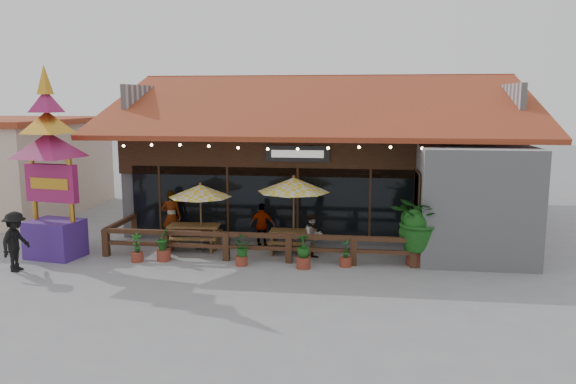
# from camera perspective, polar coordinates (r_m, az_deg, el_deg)

# --- Properties ---
(ground) EXTENTS (100.00, 100.00, 0.00)m
(ground) POSITION_cam_1_polar(r_m,az_deg,el_deg) (18.07, 1.88, -6.81)
(ground) COLOR gray
(ground) RESTS_ON ground
(restaurant_building) EXTENTS (15.50, 14.73, 6.09)m
(restaurant_building) POSITION_cam_1_polar(r_m,az_deg,el_deg) (24.10, 4.08, 2.58)
(restaurant_building) COLOR #A8A8AD
(restaurant_building) RESTS_ON ground
(patio_railing) EXTENTS (10.00, 2.60, 0.92)m
(patio_railing) POSITION_cam_1_polar(r_m,az_deg,el_deg) (18.01, -5.37, -4.88)
(patio_railing) COLOR #462B19
(patio_railing) RESTS_ON ground
(umbrella_left) EXTENTS (2.52, 2.52, 2.28)m
(umbrella_left) POSITION_cam_1_polar(r_m,az_deg,el_deg) (19.11, -8.90, 0.09)
(umbrella_left) COLOR brown
(umbrella_left) RESTS_ON ground
(umbrella_right) EXTENTS (2.43, 2.43, 2.58)m
(umbrella_right) POSITION_cam_1_polar(r_m,az_deg,el_deg) (18.52, 0.58, 0.71)
(umbrella_right) COLOR brown
(umbrella_right) RESTS_ON ground
(picnic_table_left) EXTENTS (1.84, 1.62, 0.83)m
(picnic_table_left) POSITION_cam_1_polar(r_m,az_deg,el_deg) (19.44, -9.50, -4.08)
(picnic_table_left) COLOR brown
(picnic_table_left) RESTS_ON ground
(picnic_table_right) EXTENTS (1.54, 1.33, 0.74)m
(picnic_table_right) POSITION_cam_1_polar(r_m,az_deg,el_deg) (18.74, 0.51, -4.64)
(picnic_table_right) COLOR brown
(picnic_table_right) RESTS_ON ground
(thai_sign_tower) EXTENTS (2.80, 2.80, 6.56)m
(thai_sign_tower) POSITION_cam_1_polar(r_m,az_deg,el_deg) (19.17, -23.08, 3.93)
(thai_sign_tower) COLOR #43217B
(thai_sign_tower) RESTS_ON ground
(tropical_plant) EXTENTS (2.23, 2.32, 2.47)m
(tropical_plant) POSITION_cam_1_polar(r_m,az_deg,el_deg) (17.54, 13.17, -2.79)
(tropical_plant) COLOR maroon
(tropical_plant) RESTS_ON ground
(diner_a) EXTENTS (0.73, 0.51, 1.90)m
(diner_a) POSITION_cam_1_polar(r_m,az_deg,el_deg) (20.26, -11.75, -2.47)
(diner_a) COLOR #3D2113
(diner_a) RESTS_ON ground
(diner_b) EXTENTS (0.88, 0.88, 1.44)m
(diner_b) POSITION_cam_1_polar(r_m,az_deg,el_deg) (17.95, 2.56, -4.54)
(diner_b) COLOR #3D2113
(diner_b) RESTS_ON ground
(diner_c) EXTENTS (0.93, 0.46, 1.53)m
(diner_c) POSITION_cam_1_polar(r_m,az_deg,el_deg) (19.34, -2.63, -3.40)
(diner_c) COLOR #3D2113
(diner_c) RESTS_ON ground
(pedestrian) EXTENTS (0.67, 1.16, 1.79)m
(pedestrian) POSITION_cam_1_polar(r_m,az_deg,el_deg) (18.44, -25.95, -4.55)
(pedestrian) COLOR black
(pedestrian) RESTS_ON ground
(planter_a) EXTENTS (0.38, 0.38, 0.92)m
(planter_a) POSITION_cam_1_polar(r_m,az_deg,el_deg) (18.29, -15.10, -5.68)
(planter_a) COLOR maroon
(planter_a) RESTS_ON ground
(planter_b) EXTENTS (0.46, 0.50, 1.08)m
(planter_b) POSITION_cam_1_polar(r_m,az_deg,el_deg) (18.18, -12.54, -5.33)
(planter_b) COLOR maroon
(planter_b) RESTS_ON ground
(planter_c) EXTENTS (0.71, 0.67, 0.90)m
(planter_c) POSITION_cam_1_polar(r_m,az_deg,el_deg) (17.29, -4.76, -5.83)
(planter_c) COLOR maroon
(planter_c) RESTS_ON ground
(planter_d) EXTENTS (0.50, 0.50, 1.06)m
(planter_d) POSITION_cam_1_polar(r_m,az_deg,el_deg) (16.96, 1.59, -6.10)
(planter_d) COLOR maroon
(planter_d) RESTS_ON ground
(planter_e) EXTENTS (0.36, 0.36, 0.88)m
(planter_e) POSITION_cam_1_polar(r_m,az_deg,el_deg) (17.24, 5.89, -6.37)
(planter_e) COLOR maroon
(planter_e) RESTS_ON ground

